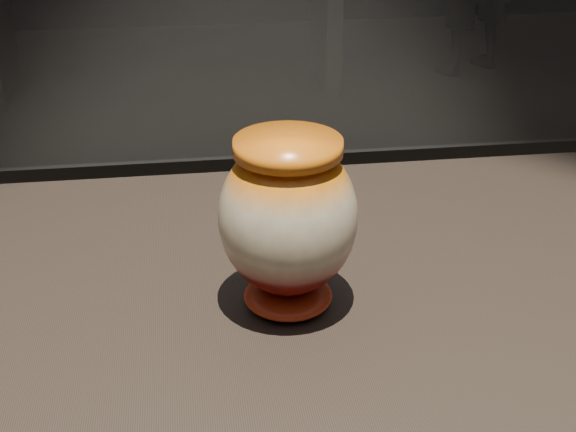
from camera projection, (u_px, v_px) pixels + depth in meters
name	position (u px, v px, depth m)	size (l,w,h in m)	color
main_vase	(288.00, 219.00, 0.78)	(0.17, 0.17, 0.18)	#620B08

